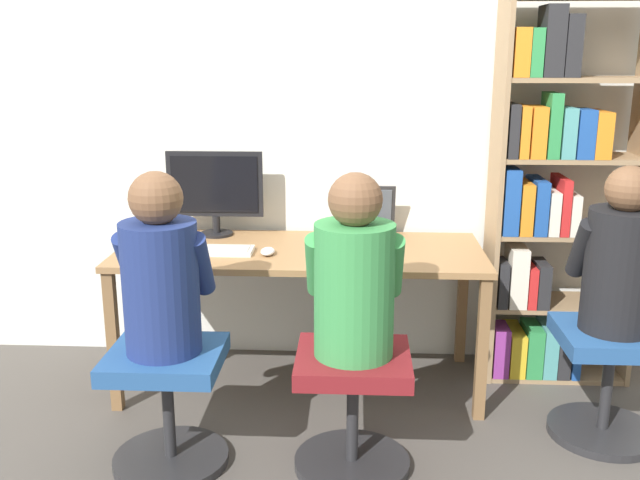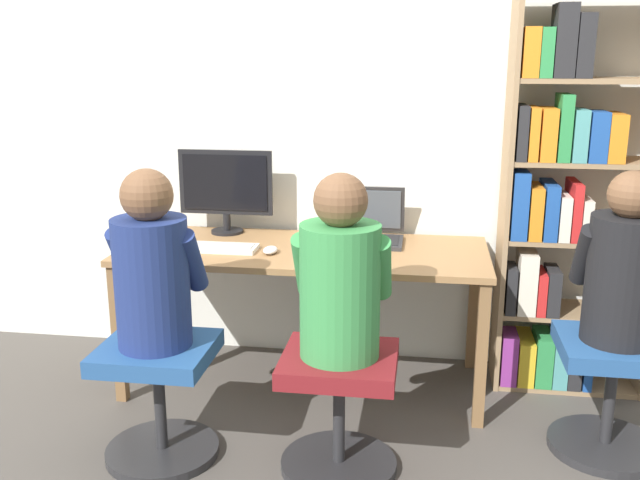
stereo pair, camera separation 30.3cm
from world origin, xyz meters
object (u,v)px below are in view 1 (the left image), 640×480
object	(u,v)px
keyboard	(205,250)
person_at_laptop	(354,277)
laptop	(364,229)
person_at_monitor	(161,273)
office_chair_side	(608,374)
bookshelf	(549,200)
office_chair_right	(353,402)
desktop_monitor	(215,190)
office_chair_left	(168,398)
person_near_shelf	(621,259)

from	to	relation	value
keyboard	person_at_laptop	bearing A→B (deg)	-42.48
laptop	person_at_monitor	distance (m)	1.23
keyboard	office_chair_side	distance (m)	1.89
person_at_monitor	bookshelf	world-z (taller)	bookshelf
office_chair_right	person_at_monitor	size ratio (longest dim) A/B	0.70
office_chair_right	person_at_laptop	distance (m)	0.52
laptop	office_chair_side	bearing A→B (deg)	-30.79
office_chair_right	desktop_monitor	bearing A→B (deg)	126.04
laptop	office_chair_side	size ratio (longest dim) A/B	0.67
office_chair_left	person_near_shelf	world-z (taller)	person_near_shelf
keyboard	person_near_shelf	bearing A→B (deg)	-10.70
person_at_monitor	laptop	bearing A→B (deg)	50.01
office_chair_left	person_at_monitor	xyz separation A→B (m)	(0.00, 0.01, 0.52)
office_chair_right	person_at_laptop	world-z (taller)	person_at_laptop
person_at_monitor	person_at_laptop	world-z (taller)	same
desktop_monitor	bookshelf	size ratio (longest dim) A/B	0.26
office_chair_side	person_near_shelf	size ratio (longest dim) A/B	0.71
office_chair_left	person_near_shelf	size ratio (longest dim) A/B	0.71
bookshelf	laptop	bearing A→B (deg)	178.78
person_near_shelf	person_at_laptop	bearing A→B (deg)	-164.33
desktop_monitor	keyboard	distance (m)	0.41
keyboard	office_chair_right	xyz separation A→B (m)	(0.71, -0.66, -0.43)
desktop_monitor	person_at_laptop	xyz separation A→B (m)	(0.72, -0.99, -0.14)
laptop	office_chair_right	distance (m)	1.05
keyboard	bookshelf	distance (m)	1.70
office_chair_side	laptop	bearing A→B (deg)	149.21
person_at_monitor	office_chair_side	xyz separation A→B (m)	(1.84, 0.31, -0.52)
office_chair_left	office_chair_right	bearing A→B (deg)	0.73
person_at_laptop	person_near_shelf	bearing A→B (deg)	15.67
desktop_monitor	bookshelf	distance (m)	1.68
desktop_monitor	office_chair_left	bearing A→B (deg)	-91.14
office_chair_right	office_chair_left	bearing A→B (deg)	-179.27
keyboard	laptop	bearing A→B (deg)	20.33
office_chair_side	office_chair_right	bearing A→B (deg)	-164.33
laptop	keyboard	world-z (taller)	laptop
laptop	keyboard	distance (m)	0.81
laptop	bookshelf	bearing A→B (deg)	-1.22
office_chair_left	person_at_monitor	size ratio (longest dim) A/B	0.70
desktop_monitor	office_chair_side	xyz separation A→B (m)	(1.82, -0.68, -0.66)
office_chair_left	laptop	bearing A→B (deg)	50.16
desktop_monitor	keyboard	bearing A→B (deg)	-87.95
laptop	office_chair_left	xyz separation A→B (m)	(-0.79, -0.95, -0.47)
person_at_laptop	bookshelf	world-z (taller)	bookshelf
office_chair_left	person_at_laptop	world-z (taller)	person_at_laptop
person_at_monitor	person_near_shelf	bearing A→B (deg)	9.80
keyboard	person_at_laptop	xyz separation A→B (m)	(0.71, -0.65, 0.09)
office_chair_left	person_near_shelf	xyz separation A→B (m)	(1.84, 0.32, 0.51)
keyboard	person_at_monitor	size ratio (longest dim) A/B	0.64
person_at_laptop	office_chair_side	world-z (taller)	person_at_laptop
laptop	person_at_laptop	world-z (taller)	person_at_laptop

